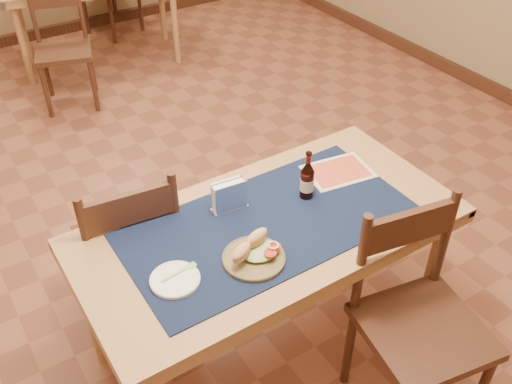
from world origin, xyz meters
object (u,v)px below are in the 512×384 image
sandwich_plate (254,254)px  napkin_holder (229,196)px  chair_main_far (130,246)px  chair_main_near (418,318)px  beer_bottle (307,181)px  main_table (269,238)px

sandwich_plate → napkin_holder: 0.32m
chair_main_far → chair_main_near: chair_main_near is taller
beer_bottle → napkin_holder: bearing=161.0°
main_table → chair_main_near: chair_main_near is taller
main_table → chair_main_far: (-0.46, 0.45, -0.17)m
sandwich_plate → napkin_holder: bearing=76.6°
chair_main_far → napkin_holder: 0.57m
chair_main_far → sandwich_plate: chair_main_far is taller
beer_bottle → chair_main_far: bearing=150.2°
chair_main_near → sandwich_plate: bearing=139.2°
chair_main_far → chair_main_near: 1.30m
beer_bottle → napkin_holder: beer_bottle is taller
beer_bottle → chair_main_near: bearing=-81.0°
chair_main_far → beer_bottle: beer_bottle is taller
chair_main_near → beer_bottle: (-0.10, 0.63, 0.33)m
chair_main_far → napkin_holder: chair_main_far is taller
chair_main_far → chair_main_near: bearing=-52.3°
main_table → sandwich_plate: size_ratio=6.55×
chair_main_far → napkin_holder: bearing=-37.6°
napkin_holder → sandwich_plate: bearing=-103.4°
chair_main_near → sandwich_plate: (-0.50, 0.43, 0.27)m
chair_main_far → beer_bottle: bearing=-29.8°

